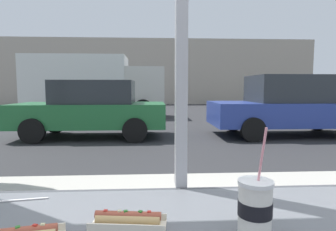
% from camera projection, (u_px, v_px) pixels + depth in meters
% --- Properties ---
extents(ground_plane, '(60.00, 60.00, 0.00)m').
position_uv_depth(ground_plane, '(156.00, 131.00, 9.24)').
color(ground_plane, '#2D2D30').
extents(sidewalk_strip, '(16.00, 2.80, 0.10)m').
position_uv_depth(sidewalk_strip, '(165.00, 221.00, 2.87)').
color(sidewalk_strip, '#B2ADA3').
rests_on(sidewalk_strip, ground).
extents(building_facade_far, '(28.00, 1.20, 5.60)m').
position_uv_depth(building_facade_far, '(153.00, 72.00, 24.57)').
color(building_facade_far, '#A89E8E').
rests_on(building_facade_far, ground).
extents(soda_cup_left, '(0.10, 0.10, 0.33)m').
position_uv_depth(soda_cup_left, '(255.00, 208.00, 0.82)').
color(soda_cup_left, silver).
rests_on(soda_cup_left, window_counter).
extents(hotdog_tray_near, '(0.24, 0.11, 0.05)m').
position_uv_depth(hotdog_tray_near, '(128.00, 220.00, 0.88)').
color(hotdog_tray_near, beige).
rests_on(hotdog_tray_near, window_counter).
extents(loose_straw, '(0.19, 0.04, 0.01)m').
position_uv_depth(loose_straw, '(22.00, 200.00, 1.09)').
color(loose_straw, white).
rests_on(loose_straw, window_counter).
extents(parked_car_green, '(4.14, 1.93, 1.60)m').
position_uv_depth(parked_car_green, '(92.00, 108.00, 7.96)').
color(parked_car_green, '#236B38').
rests_on(parked_car_green, ground).
extents(parked_car_blue, '(4.56, 2.04, 1.76)m').
position_uv_depth(parked_car_blue, '(290.00, 106.00, 8.27)').
color(parked_car_blue, '#283D93').
rests_on(parked_car_blue, ground).
extents(box_truck, '(6.31, 2.44, 2.87)m').
position_uv_depth(box_truck, '(94.00, 84.00, 13.28)').
color(box_truck, silver).
rests_on(box_truck, ground).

